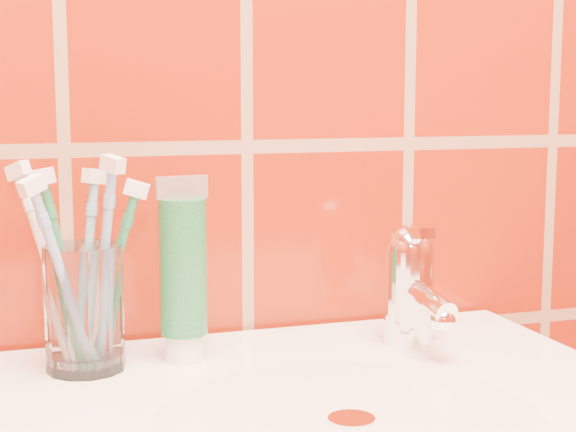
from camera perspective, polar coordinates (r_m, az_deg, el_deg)
name	(u,v)px	position (r m, az deg, el deg)	size (l,w,h in m)	color
glass_tumbler	(85,308)	(0.81, -13.01, -5.80)	(0.07, 0.07, 0.11)	white
toothpaste_tube	(183,275)	(0.82, -6.78, -3.80)	(0.05, 0.04, 0.17)	white
faucet	(411,282)	(0.87, 7.93, -4.22)	(0.05, 0.11, 0.12)	white
toothbrush_0	(64,279)	(0.78, -14.29, -3.99)	(0.07, 0.06, 0.19)	#7BA8DB
toothbrush_1	(64,273)	(0.80, -14.25, -3.61)	(0.05, 0.03, 0.19)	#207947
toothbrush_2	(112,275)	(0.81, -11.31, -3.78)	(0.07, 0.03, 0.18)	#207B4C
toothbrush_3	(103,265)	(0.80, -11.84, -3.12)	(0.04, 0.05, 0.20)	#779FD5
toothbrush_4	(87,269)	(0.82, -12.86, -3.35)	(0.04, 0.04, 0.19)	#76B1D2
toothbrush_5	(49,268)	(0.82, -15.22, -3.25)	(0.07, 0.07, 0.19)	silver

